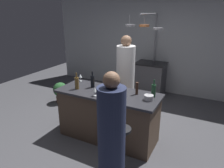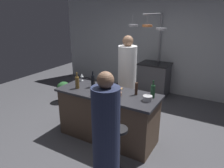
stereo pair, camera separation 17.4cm
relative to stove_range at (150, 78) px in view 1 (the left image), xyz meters
The scene contains 19 objects.
ground_plane 2.49m from the stove_range, 90.00° to the right, with size 9.00×9.00×0.00m, color #4C4C51.
back_wall 0.94m from the stove_range, 90.00° to the left, with size 6.40×0.16×2.60m, color #B2B7BC.
kitchen_island 2.45m from the stove_range, 90.00° to the right, with size 1.80×0.72×0.90m.
stove_range is the anchor object (origin of this frame).
chef 1.65m from the stove_range, 91.70° to the right, with size 0.37×0.37×1.77m.
bar_stool_right 3.12m from the stove_range, 79.73° to the right, with size 0.28×0.28×0.68m.
guest_right 3.52m from the stove_range, 80.26° to the right, with size 0.34×0.34×1.60m.
overhead_pot_rack 1.27m from the stove_range, 87.27° to the right, with size 0.87×1.29×2.17m.
potted_plant 2.44m from the stove_range, 138.73° to the right, with size 0.36×0.36×0.52m.
cutting_board 2.33m from the stove_range, 89.89° to the right, with size 0.32×0.22×0.02m, color #997047.
pepper_mill 2.43m from the stove_range, 78.46° to the right, with size 0.05×0.05×0.21m, color #382319.
wine_bottle_dark 2.46m from the stove_range, 98.73° to the right, with size 0.07×0.07×0.30m.
wine_bottle_green 2.48m from the stove_range, 71.91° to the right, with size 0.07×0.07×0.29m.
wine_bottle_amber 2.69m from the stove_range, 102.43° to the right, with size 0.07×0.07×0.30m.
wine_glass_near_right_guest 2.76m from the stove_range, 92.27° to the right, with size 0.07×0.07×0.15m.
wine_glass_by_chef 2.62m from the stove_range, 92.79° to the right, with size 0.07×0.07×0.15m.
wine_glass_near_left_guest 2.38m from the stove_range, 109.23° to the right, with size 0.07×0.07×0.15m.
mixing_bowl_wooden 2.56m from the stove_range, 85.50° to the right, with size 0.19×0.19×0.06m, color brown.
mixing_bowl_steel 2.60m from the stove_range, 73.54° to the right, with size 0.15×0.15×0.08m, color #B7B7BC.
Camera 1 is at (1.59, -2.92, 2.22)m, focal length 33.35 mm.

